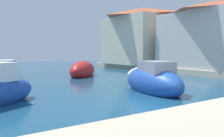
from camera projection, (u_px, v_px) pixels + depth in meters
ground at (161, 104)px, 9.41m from camera, size 80.00×80.00×0.00m
moored_boat_0 at (153, 81)px, 12.48m from camera, size 2.99×5.16×1.94m
moored_boat_1 at (7, 72)px, 18.89m from camera, size 3.08×4.51×1.68m
moored_boat_2 at (147, 73)px, 18.80m from camera, size 4.03×1.63×1.20m
moored_boat_5 at (82, 70)px, 20.13m from camera, size 4.30×4.53×1.61m
waterfront_building_main at (213, 34)px, 21.71m from camera, size 5.92×9.31×6.03m
waterfront_building_annex at (142, 35)px, 29.56m from camera, size 7.39×8.59×6.80m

